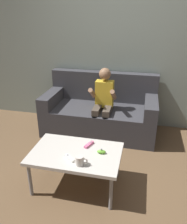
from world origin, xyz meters
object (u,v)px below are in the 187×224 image
(coffee_mug, at_px, (80,161))
(coffee_table, at_px, (76,155))
(game_remote_white_near_edge, at_px, (70,158))
(couch, at_px, (100,112))
(game_remote_pink_far_corner, at_px, (89,145))
(person_seated_on_couch, at_px, (103,100))
(nunchuk_lime, at_px, (101,152))

(coffee_mug, bearing_deg, coffee_table, 117.78)
(coffee_table, height_order, game_remote_white_near_edge, game_remote_white_near_edge)
(couch, relative_size, game_remote_pink_far_corner, 11.69)
(coffee_mug, bearing_deg, couch, 94.11)
(game_remote_pink_far_corner, bearing_deg, coffee_table, -123.88)
(person_seated_on_couch, xyz_separation_m, nunchuk_lime, (0.19, -1.07, -0.14))
(game_remote_white_near_edge, relative_size, coffee_mug, 1.11)
(couch, xyz_separation_m, person_seated_on_couch, (0.08, -0.19, 0.27))
(couch, bearing_deg, coffee_table, -89.73)
(game_remote_white_near_edge, bearing_deg, coffee_mug, -28.15)
(couch, height_order, game_remote_white_near_edge, couch)
(person_seated_on_couch, height_order, coffee_table, person_seated_on_couch)
(nunchuk_lime, bearing_deg, game_remote_white_near_edge, -150.17)
(nunchuk_lime, distance_m, coffee_mug, 0.28)
(person_seated_on_couch, xyz_separation_m, coffee_table, (-0.07, -1.11, -0.19))
(game_remote_white_near_edge, height_order, nunchuk_lime, nunchuk_lime)
(coffee_mug, bearing_deg, person_seated_on_couch, 91.25)
(person_seated_on_couch, height_order, game_remote_pink_far_corner, person_seated_on_couch)
(game_remote_white_near_edge, bearing_deg, person_seated_on_couch, 85.59)
(person_seated_on_couch, distance_m, game_remote_white_near_edge, 1.25)
(game_remote_white_near_edge, relative_size, nunchuk_lime, 1.44)
(couch, bearing_deg, nunchuk_lime, -78.03)
(coffee_table, xyz_separation_m, game_remote_pink_far_corner, (0.10, 0.15, 0.05))
(coffee_table, bearing_deg, game_remote_pink_far_corner, 56.12)
(coffee_table, xyz_separation_m, coffee_mug, (0.10, -0.19, 0.09))
(game_remote_white_near_edge, height_order, game_remote_pink_far_corner, same)
(couch, xyz_separation_m, coffee_mug, (0.11, -1.49, 0.17))
(game_remote_white_near_edge, height_order, coffee_mug, coffee_mug)
(nunchuk_lime, relative_size, game_remote_pink_far_corner, 0.64)
(couch, distance_m, coffee_mug, 1.50)
(person_seated_on_couch, distance_m, coffee_mug, 1.31)
(coffee_table, xyz_separation_m, game_remote_white_near_edge, (-0.02, -0.13, 0.05))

